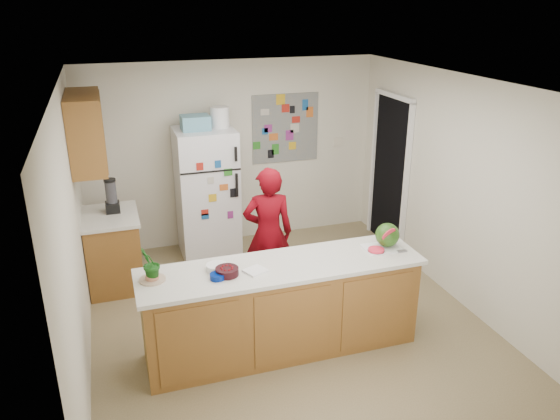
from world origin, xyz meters
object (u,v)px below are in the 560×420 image
object	(u,v)px
person	(268,234)
watermelon	(387,235)
refrigerator	(207,193)
cherry_bowl	(227,272)

from	to	relation	value
person	watermelon	xyz separation A→B (m)	(0.93, -1.00, 0.28)
refrigerator	watermelon	world-z (taller)	refrigerator
person	cherry_bowl	xyz separation A→B (m)	(-0.71, -1.09, 0.18)
refrigerator	watermelon	size ratio (longest dim) A/B	7.15
person	cherry_bowl	bearing A→B (deg)	65.53
cherry_bowl	person	bearing A→B (deg)	56.74
person	refrigerator	bearing A→B (deg)	-63.21
refrigerator	person	world-z (taller)	refrigerator
refrigerator	person	bearing A→B (deg)	-72.00
refrigerator	person	distance (m)	1.40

